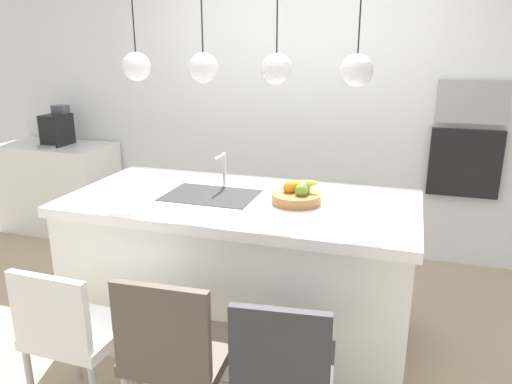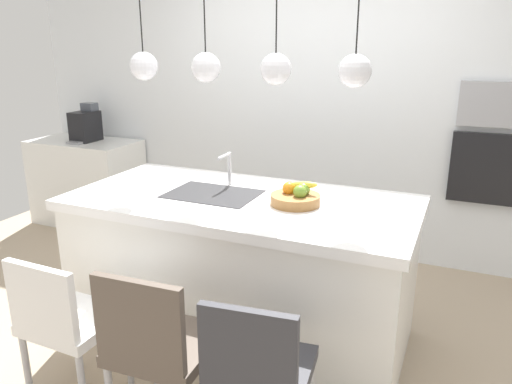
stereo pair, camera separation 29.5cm
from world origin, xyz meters
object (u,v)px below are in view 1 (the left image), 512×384
at_px(chair_near, 72,331).
at_px(chair_middle, 177,349).
at_px(fruit_bowl, 297,196).
at_px(chair_far, 284,372).
at_px(coffee_machine, 57,129).
at_px(oven, 464,163).
at_px(microwave, 472,102).

bearing_deg(chair_near, chair_middle, -0.85).
bearing_deg(fruit_bowl, chair_far, -79.61).
xyz_separation_m(coffee_machine, chair_middle, (2.38, -2.24, -0.53)).
bearing_deg(fruit_bowl, chair_near, -132.96).
bearing_deg(coffee_machine, chair_near, -51.11).
bearing_deg(oven, fruit_bowl, -123.91).
bearing_deg(oven, microwave, 0.00).
relative_size(microwave, chair_middle, 0.60).
relative_size(coffee_machine, chair_near, 0.45).
bearing_deg(chair_far, chair_middle, -179.78).
xyz_separation_m(fruit_bowl, chair_far, (0.18, -0.97, -0.48)).
xyz_separation_m(coffee_machine, oven, (3.75, 0.30, -0.14)).
bearing_deg(oven, chair_far, -108.98).
xyz_separation_m(microwave, oven, (0.00, 0.00, -0.50)).
bearing_deg(chair_middle, microwave, 61.55).
relative_size(chair_near, chair_far, 0.95).
height_order(microwave, chair_near, microwave).
height_order(microwave, chair_middle, microwave).
relative_size(fruit_bowl, chair_far, 0.33).
bearing_deg(coffee_machine, oven, 4.53).
height_order(fruit_bowl, chair_middle, fruit_bowl).
bearing_deg(chair_far, fruit_bowl, 100.39).
distance_m(microwave, chair_near, 3.32).
relative_size(microwave, chair_near, 0.64).
bearing_deg(fruit_bowl, microwave, 56.09).
height_order(coffee_machine, microwave, microwave).
distance_m(microwave, chair_far, 2.83).
height_order(fruit_bowl, chair_near, fruit_bowl).
bearing_deg(fruit_bowl, oven, 56.09).
relative_size(fruit_bowl, oven, 0.52).
bearing_deg(coffee_machine, chair_far, -37.87).
bearing_deg(chair_near, microwave, 52.36).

